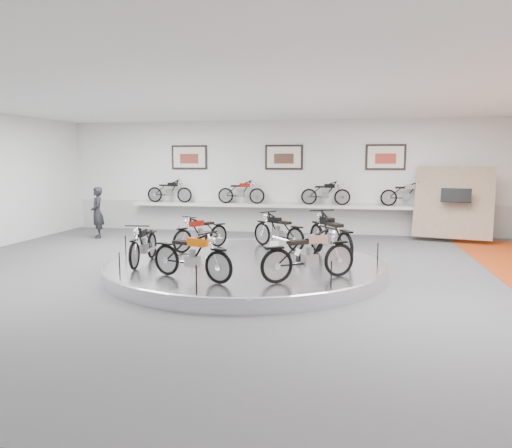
% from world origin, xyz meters
% --- Properties ---
extents(floor, '(16.00, 16.00, 0.00)m').
position_xyz_m(floor, '(0.00, 0.00, 0.00)').
color(floor, '#555557').
rests_on(floor, ground).
extents(ceiling, '(16.00, 16.00, 0.00)m').
position_xyz_m(ceiling, '(0.00, 0.00, 4.00)').
color(ceiling, white).
rests_on(ceiling, wall_back).
extents(wall_back, '(16.00, 0.00, 16.00)m').
position_xyz_m(wall_back, '(0.00, 7.00, 2.00)').
color(wall_back, white).
rests_on(wall_back, floor).
extents(wall_front, '(16.00, 0.00, 16.00)m').
position_xyz_m(wall_front, '(0.00, -7.00, 2.00)').
color(wall_front, white).
rests_on(wall_front, floor).
extents(dado_band, '(15.68, 0.04, 1.10)m').
position_xyz_m(dado_band, '(0.00, 6.98, 0.55)').
color(dado_band, '#BCBCBA').
rests_on(dado_band, floor).
extents(display_platform, '(6.40, 6.40, 0.30)m').
position_xyz_m(display_platform, '(0.00, 0.30, 0.15)').
color(display_platform, silver).
rests_on(display_platform, floor).
extents(platform_rim, '(6.40, 6.40, 0.10)m').
position_xyz_m(platform_rim, '(0.00, 0.30, 0.27)').
color(platform_rim, '#B2B2BA').
rests_on(platform_rim, display_platform).
extents(shelf, '(11.00, 0.55, 0.10)m').
position_xyz_m(shelf, '(0.00, 6.70, 1.00)').
color(shelf, silver).
rests_on(shelf, wall_back).
extents(poster_left, '(1.35, 0.06, 0.88)m').
position_xyz_m(poster_left, '(-3.50, 6.96, 2.70)').
color(poster_left, '#F1E5CE').
rests_on(poster_left, wall_back).
extents(poster_center, '(1.35, 0.06, 0.88)m').
position_xyz_m(poster_center, '(0.00, 6.96, 2.70)').
color(poster_center, '#F1E5CE').
rests_on(poster_center, wall_back).
extents(poster_right, '(1.35, 0.06, 0.88)m').
position_xyz_m(poster_right, '(3.50, 6.96, 2.70)').
color(poster_right, '#F1E5CE').
rests_on(poster_right, wall_back).
extents(display_panel, '(2.56, 1.52, 2.30)m').
position_xyz_m(display_panel, '(5.60, 6.10, 1.25)').
color(display_panel, tan).
rests_on(display_panel, floor).
extents(shelf_bike_a, '(1.22, 0.43, 0.73)m').
position_xyz_m(shelf_bike_a, '(-4.20, 6.70, 1.42)').
color(shelf_bike_a, black).
rests_on(shelf_bike_a, shelf).
extents(shelf_bike_b, '(1.22, 0.43, 0.73)m').
position_xyz_m(shelf_bike_b, '(-1.50, 6.70, 1.42)').
color(shelf_bike_b, maroon).
rests_on(shelf_bike_b, shelf).
extents(shelf_bike_c, '(1.22, 0.43, 0.73)m').
position_xyz_m(shelf_bike_c, '(1.50, 6.70, 1.42)').
color(shelf_bike_c, black).
rests_on(shelf_bike_c, shelf).
extents(shelf_bike_d, '(1.22, 0.43, 0.73)m').
position_xyz_m(shelf_bike_d, '(4.20, 6.70, 1.42)').
color(shelf_bike_d, '#B3B2B7').
rests_on(shelf_bike_d, shelf).
extents(bike_a, '(1.48, 1.97, 1.11)m').
position_xyz_m(bike_a, '(1.89, 0.99, 0.85)').
color(bike_a, black).
rests_on(bike_a, display_platform).
extents(bike_b, '(1.61, 1.46, 0.95)m').
position_xyz_m(bike_b, '(0.51, 2.03, 0.77)').
color(bike_b, black).
rests_on(bike_b, display_platform).
extents(bike_c, '(1.27, 1.59, 0.90)m').
position_xyz_m(bike_c, '(-1.41, 1.43, 0.75)').
color(bike_c, maroon).
rests_on(bike_c, display_platform).
extents(bike_d, '(0.70, 1.61, 0.92)m').
position_xyz_m(bike_d, '(-2.16, -0.46, 0.76)').
color(bike_d, black).
rests_on(bike_d, display_platform).
extents(bike_e, '(1.72, 1.14, 0.96)m').
position_xyz_m(bike_e, '(-0.65, -1.68, 0.78)').
color(bike_e, '#D25504').
rests_on(bike_e, display_platform).
extents(bike_f, '(1.77, 1.48, 1.02)m').
position_xyz_m(bike_f, '(1.57, -1.31, 0.81)').
color(bike_f, '#B3B2B7').
rests_on(bike_f, display_platform).
extents(visitor, '(0.68, 0.75, 1.71)m').
position_xyz_m(visitor, '(-5.97, 4.59, 0.86)').
color(visitor, black).
rests_on(visitor, floor).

